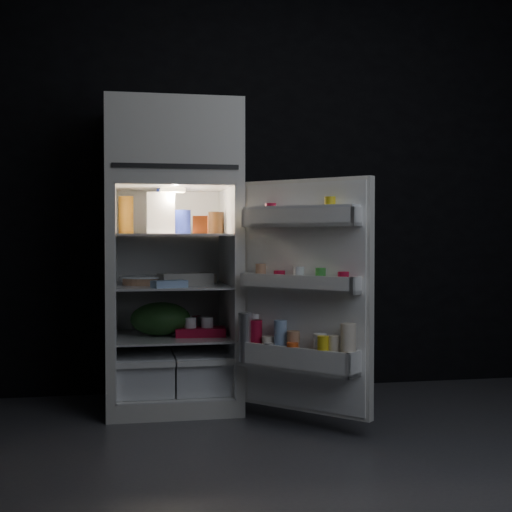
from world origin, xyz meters
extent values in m
cube|color=#48484D|center=(0.00, 0.00, 0.00)|extent=(4.00, 3.40, 0.00)
cube|color=black|center=(0.00, 1.70, 1.35)|extent=(4.00, 0.00, 2.70)
cube|color=silver|center=(-0.63, 1.30, 0.05)|extent=(0.76, 0.70, 0.10)
cube|color=silver|center=(-0.99, 1.30, 0.70)|extent=(0.05, 0.70, 1.20)
cube|color=silver|center=(-0.28, 1.30, 0.70)|extent=(0.05, 0.70, 1.20)
cube|color=white|center=(-0.63, 1.62, 0.70)|extent=(0.66, 0.05, 1.20)
cube|color=silver|center=(-0.63, 1.30, 1.33)|extent=(0.76, 0.70, 0.06)
cube|color=silver|center=(-0.63, 1.30, 1.57)|extent=(0.76, 0.70, 0.42)
cube|color=black|center=(-0.63, 0.95, 1.39)|extent=(0.68, 0.01, 0.02)
cube|color=white|center=(-0.96, 1.28, 0.70)|extent=(0.01, 0.65, 1.20)
cube|color=white|center=(-0.31, 1.28, 0.70)|extent=(0.01, 0.65, 1.20)
cube|color=white|center=(-0.63, 1.28, 1.30)|extent=(0.66, 0.65, 0.01)
cube|color=white|center=(-0.63, 1.28, 0.10)|extent=(0.66, 0.65, 0.01)
cube|color=white|center=(-0.63, 1.28, 1.02)|extent=(0.65, 0.63, 0.01)
cube|color=white|center=(-0.63, 1.28, 0.72)|extent=(0.65, 0.63, 0.01)
cube|color=white|center=(-0.63, 1.28, 0.42)|extent=(0.65, 0.63, 0.01)
cube|color=white|center=(-0.80, 1.30, 0.22)|extent=(0.32, 0.59, 0.22)
cube|color=white|center=(-0.47, 1.30, 0.22)|extent=(0.32, 0.59, 0.22)
cube|color=white|center=(-0.80, 0.97, 0.31)|extent=(0.32, 0.02, 0.03)
cube|color=white|center=(-0.47, 0.97, 0.31)|extent=(0.32, 0.02, 0.03)
cube|color=#FFE5B2|center=(-0.63, 1.23, 1.28)|extent=(0.14, 0.14, 0.02)
cube|color=silver|center=(0.03, 0.69, 0.70)|extent=(0.56, 0.58, 1.22)
cube|color=white|center=(0.01, 0.67, 0.70)|extent=(0.50, 0.52, 1.18)
cube|color=white|center=(-0.02, 0.64, 1.07)|extent=(0.54, 0.55, 0.02)
cube|color=white|center=(-0.05, 0.62, 1.11)|extent=(0.48, 0.50, 0.10)
cube|color=white|center=(0.20, 0.41, 1.11)|extent=(0.08, 0.08, 0.10)
cube|color=white|center=(-0.25, 0.88, 1.11)|extent=(0.08, 0.08, 0.10)
cube|color=white|center=(-0.03, 0.64, 0.73)|extent=(0.54, 0.56, 0.02)
cube|color=white|center=(-0.06, 0.61, 0.77)|extent=(0.48, 0.50, 0.09)
cube|color=white|center=(0.20, 0.40, 0.77)|extent=(0.09, 0.08, 0.09)
cube|color=white|center=(-0.26, 0.88, 0.77)|extent=(0.09, 0.08, 0.09)
cube|color=white|center=(-0.04, 0.63, 0.33)|extent=(0.57, 0.59, 0.02)
cube|color=white|center=(-0.08, 0.59, 0.38)|extent=(0.48, 0.50, 0.13)
cube|color=white|center=(0.19, 0.39, 0.38)|extent=(0.11, 0.11, 0.13)
cube|color=white|center=(-0.27, 0.87, 0.38)|extent=(0.11, 0.11, 0.13)
cube|color=white|center=(-0.02, 0.64, 1.16)|extent=(0.52, 0.54, 0.02)
cylinder|color=yellow|center=(0.10, 0.51, 1.15)|extent=(0.08, 0.08, 0.13)
cylinder|color=#A60E2A|center=(-0.15, 0.77, 1.13)|extent=(0.08, 0.08, 0.11)
cylinder|color=#A60E2A|center=(0.15, 0.45, 0.79)|extent=(0.08, 0.08, 0.09)
cylinder|color=#338C33|center=(0.06, 0.55, 0.80)|extent=(0.07, 0.07, 0.11)
cylinder|color=silver|center=(-0.03, 0.64, 0.80)|extent=(0.08, 0.08, 0.11)
cylinder|color=#A60E2A|center=(-0.11, 0.73, 0.79)|extent=(0.08, 0.08, 0.09)
cylinder|color=tan|center=(-0.19, 0.81, 0.80)|extent=(0.08, 0.08, 0.12)
cylinder|color=beige|center=(0.17, 0.41, 0.46)|extent=(0.11, 0.11, 0.24)
cylinder|color=beige|center=(0.11, 0.47, 0.43)|extent=(0.08, 0.08, 0.18)
cylinder|color=white|center=(0.06, 0.53, 0.43)|extent=(0.10, 0.10, 0.18)
cylinder|color=tan|center=(-0.06, 0.64, 0.43)|extent=(0.10, 0.10, 0.18)
cylinder|color=#89A9D4|center=(-0.11, 0.70, 0.46)|extent=(0.10, 0.10, 0.23)
cylinder|color=beige|center=(-0.17, 0.76, 0.41)|extent=(0.09, 0.09, 0.14)
cylinder|color=#A60E2A|center=(-0.22, 0.81, 0.45)|extent=(0.10, 0.10, 0.22)
cylinder|color=yellow|center=(0.05, 0.47, 0.43)|extent=(0.08, 0.08, 0.18)
cylinder|color=#EB531B|center=(-0.07, 0.60, 0.40)|extent=(0.08, 0.08, 0.13)
cylinder|color=silver|center=(-0.17, 0.70, 0.40)|extent=(0.08, 0.08, 0.11)
cylinder|color=silver|center=(-0.28, 0.82, 0.47)|extent=(0.10, 0.10, 0.26)
cylinder|color=white|center=(-0.22, 0.81, 0.58)|extent=(0.05, 0.05, 0.02)
cube|color=white|center=(-0.70, 1.30, 1.15)|extent=(0.16, 0.16, 0.24)
cylinder|color=#1D2D9E|center=(-0.58, 1.32, 1.10)|extent=(0.15, 0.15, 0.14)
cylinder|color=#311D0D|center=(-0.37, 1.30, 1.09)|extent=(0.10, 0.10, 0.13)
cylinder|color=orange|center=(-0.90, 1.36, 1.14)|extent=(0.11, 0.11, 0.22)
cube|color=#EB531B|center=(-0.49, 1.09, 1.08)|extent=(0.09, 0.08, 0.10)
cube|color=gray|center=(-0.56, 1.21, 0.76)|extent=(0.33, 0.20, 0.07)
cylinder|color=tan|center=(-0.78, 1.32, 0.75)|extent=(0.36, 0.36, 0.04)
cube|color=#89A9D4|center=(-0.67, 1.04, 0.75)|extent=(0.21, 0.15, 0.04)
cube|color=beige|center=(-0.41, 1.42, 0.75)|extent=(0.12, 0.10, 0.05)
ellipsoid|color=#193815|center=(-0.70, 1.29, 0.52)|extent=(0.37, 0.32, 0.20)
cube|color=#A60E2A|center=(-0.47, 1.22, 0.45)|extent=(0.30, 0.18, 0.05)
cylinder|color=#A60E2A|center=(-0.47, 1.47, 0.47)|extent=(0.07, 0.07, 0.09)
cylinder|color=silver|center=(-0.44, 1.42, 0.47)|extent=(0.08, 0.08, 0.09)
camera|label=1|loc=(-0.93, -2.92, 1.02)|focal=50.00mm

